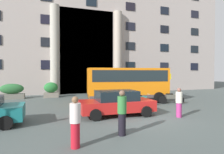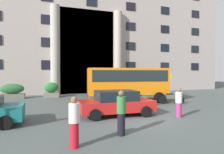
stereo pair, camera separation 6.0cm
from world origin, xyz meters
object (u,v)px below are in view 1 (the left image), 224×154
bus_stop_sign (169,82)px  hedge_planter_far_east (117,88)px  pedestrian_man_red_shirt (122,113)px  orange_minibus (127,82)px  scooter_by_planter (140,100)px  hedge_planter_east (12,92)px  pedestrian_woman_dark_dress (75,122)px  motorcycle_near_kerb (171,98)px  pedestrian_man_crossing (179,103)px  hedge_planter_west (51,90)px  parked_compact_extra (116,103)px

bus_stop_sign → hedge_planter_far_east: (-4.17, 3.81, -0.79)m
pedestrian_man_red_shirt → bus_stop_sign: bearing=-144.2°
orange_minibus → scooter_by_planter: bearing=-81.7°
hedge_planter_east → pedestrian_woman_dark_dress: 14.19m
bus_stop_sign → motorcycle_near_kerb: (-2.34, -3.63, -1.03)m
bus_stop_sign → pedestrian_man_crossing: (-4.69, -7.61, -0.67)m
hedge_planter_east → pedestrian_man_crossing: (10.15, -11.05, 0.12)m
hedge_planter_east → scooter_by_planter: hedge_planter_east is taller
bus_stop_sign → pedestrian_man_crossing: 8.96m
scooter_by_planter → pedestrian_woman_dark_dress: 8.48m
hedge_planter_west → scooter_by_planter: hedge_planter_west is taller
pedestrian_woman_dark_dress → bus_stop_sign: bearing=89.4°
scooter_by_planter → parked_compact_extra: bearing=-126.8°
parked_compact_extra → motorcycle_near_kerb: (5.50, 2.43, -0.28)m
hedge_planter_east → pedestrian_woman_dark_dress: size_ratio=1.28×
orange_minibus → pedestrian_man_red_shirt: 8.77m
hedge_planter_west → hedge_planter_east: bearing=-178.4°
hedge_planter_east → hedge_planter_far_east: 10.68m
hedge_planter_far_east → pedestrian_man_red_shirt: 14.07m
hedge_planter_far_east → pedestrian_man_red_shirt: pedestrian_man_red_shirt is taller
orange_minibus → hedge_planter_east: (-9.62, 4.96, -1.00)m
bus_stop_sign → scooter_by_planter: bearing=-143.9°
parked_compact_extra → pedestrian_man_crossing: size_ratio=2.62×
pedestrian_woman_dark_dress → hedge_planter_far_east: bearing=110.8°
pedestrian_man_red_shirt → hedge_planter_east: bearing=-76.2°
orange_minibus → hedge_planter_west: size_ratio=4.55×
hedge_planter_west → pedestrian_woman_dark_dress: size_ratio=0.88×
hedge_planter_west → hedge_planter_far_east: bearing=2.1°
scooter_by_planter → hedge_planter_west: bearing=142.7°
pedestrian_woman_dark_dress → scooter_by_planter: bearing=94.8°
hedge_planter_west → motorcycle_near_kerb: (9.00, -7.18, -0.27)m
hedge_planter_west → motorcycle_near_kerb: size_ratio=0.77×
hedge_planter_east → parked_compact_extra: size_ratio=0.51×
orange_minibus → hedge_planter_east: 10.87m
motorcycle_near_kerb → pedestrian_man_red_shirt: (-6.48, -5.83, 0.45)m
orange_minibus → pedestrian_woman_dark_dress: size_ratio=4.02×
bus_stop_sign → scooter_by_planter: (-5.16, -3.77, -1.02)m
bus_stop_sign → hedge_planter_east: (-14.84, 3.45, -0.79)m
pedestrian_man_crossing → pedestrian_man_red_shirt: (-4.13, -1.85, 0.09)m
hedge_planter_far_east → pedestrian_man_red_shirt: bearing=-109.3°
bus_stop_sign → pedestrian_man_red_shirt: size_ratio=1.34×
hedge_planter_west → parked_compact_extra: (3.50, -9.61, 0.00)m
pedestrian_man_crossing → pedestrian_man_red_shirt: pedestrian_man_red_shirt is taller
hedge_planter_far_east → orange_minibus: bearing=-101.1°
motorcycle_near_kerb → pedestrian_man_crossing: pedestrian_man_crossing is taller
pedestrian_man_crossing → pedestrian_man_red_shirt: 4.53m
parked_compact_extra → hedge_planter_west: bearing=111.0°
hedge_planter_far_east → hedge_planter_west: bearing=-177.9°
orange_minibus → parked_compact_extra: bearing=-113.1°
pedestrian_woman_dark_dress → pedestrian_man_crossing: bearing=68.7°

